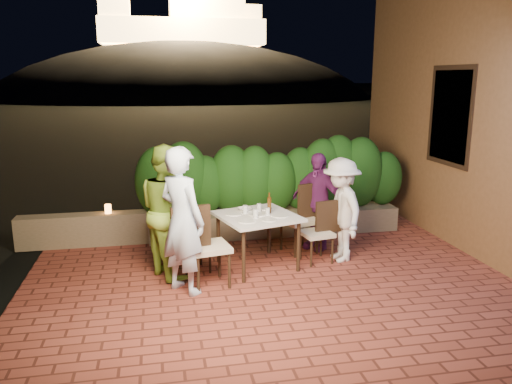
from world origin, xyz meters
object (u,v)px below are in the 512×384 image
object	(u,v)px
bowl	(245,209)
parapet_lamp	(108,209)
diner_blue	(182,221)
chair_right_back	(299,218)
diner_green	(168,211)
dining_table	(257,241)
chair_right_front	(317,232)
beer_bottle	(269,203)
diner_white	(341,210)
diner_purple	(317,201)
chair_left_front	(209,245)
chair_left_back	(193,240)

from	to	relation	value
bowl	parapet_lamp	distance (m)	2.31
diner_blue	chair_right_back	bearing A→B (deg)	-98.97
diner_green	dining_table	bearing A→B (deg)	-115.09
diner_blue	chair_right_front	bearing A→B (deg)	-112.03
beer_bottle	diner_green	xyz separation A→B (m)	(-1.38, -0.09, -0.01)
diner_green	bowl	bearing A→B (deg)	-101.79
bowl	chair_right_back	world-z (taller)	chair_right_back
chair_right_front	chair_right_back	xyz separation A→B (m)	(-0.13, 0.46, 0.08)
diner_blue	diner_white	distance (m)	2.37
diner_purple	chair_right_back	bearing A→B (deg)	-111.00
diner_blue	diner_purple	bearing A→B (deg)	-100.71
diner_green	diner_white	bearing A→B (deg)	-114.53
beer_bottle	chair_right_back	bearing A→B (deg)	36.26
chair_right_front	diner_white	bearing A→B (deg)	171.95
dining_table	bowl	bearing A→B (deg)	117.49
chair_left_front	diner_purple	size ratio (longest dim) A/B	0.71
chair_right_back	diner_purple	xyz separation A→B (m)	(0.30, 0.10, 0.23)
bowl	chair_left_back	bearing A→B (deg)	-162.12
beer_bottle	parapet_lamp	size ratio (longest dim) A/B	2.06
dining_table	beer_bottle	world-z (taller)	beer_bottle
diner_blue	bowl	bearing A→B (deg)	-87.21
chair_left_front	parapet_lamp	bearing A→B (deg)	114.92
chair_right_front	chair_right_back	bearing A→B (deg)	-84.93
diner_blue	beer_bottle	bearing A→B (deg)	-101.24
bowl	chair_left_front	size ratio (longest dim) A/B	0.18
diner_white	chair_left_back	bearing A→B (deg)	-94.99
beer_bottle	dining_table	bearing A→B (deg)	-157.33
chair_left_front	chair_right_front	bearing A→B (deg)	7.46
diner_purple	parapet_lamp	bearing A→B (deg)	-144.29
dining_table	diner_blue	distance (m)	1.33
beer_bottle	diner_blue	size ratio (longest dim) A/B	0.16
chair_right_back	diner_green	size ratio (longest dim) A/B	0.59
chair_right_back	beer_bottle	bearing A→B (deg)	18.67
chair_right_back	diner_blue	xyz separation A→B (m)	(-1.79, -1.10, 0.39)
dining_table	chair_left_front	distance (m)	0.89
chair_right_front	parapet_lamp	xyz separation A→B (m)	(-2.98, 1.40, 0.13)
dining_table	diner_blue	size ratio (longest dim) A/B	0.55
chair_left_front	parapet_lamp	world-z (taller)	chair_left_front
chair_right_back	diner_white	bearing A→B (deg)	119.26
diner_white	chair_left_front	bearing A→B (deg)	-80.37
diner_green	parapet_lamp	bearing A→B (deg)	6.33
beer_bottle	diner_green	size ratio (longest dim) A/B	0.16
diner_white	bowl	bearing A→B (deg)	-104.77
diner_green	chair_left_back	bearing A→B (deg)	-111.40
diner_white	diner_purple	size ratio (longest dim) A/B	1.00
beer_bottle	diner_white	xyz separation A→B (m)	(1.04, -0.04, -0.15)
chair_right_front	parapet_lamp	distance (m)	3.30
chair_left_front	diner_purple	distance (m)	2.09
chair_left_back	beer_bottle	bearing A→B (deg)	-12.94
beer_bottle	chair_left_back	world-z (taller)	beer_bottle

